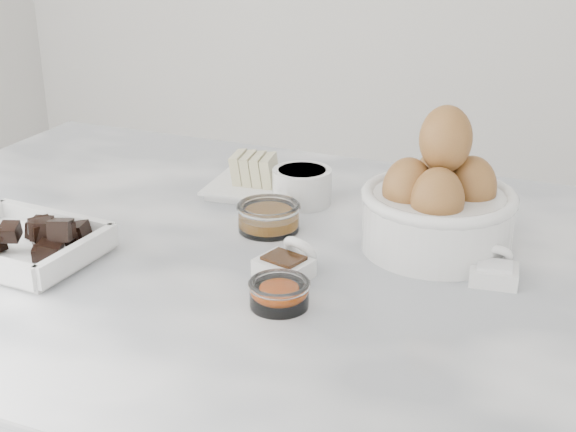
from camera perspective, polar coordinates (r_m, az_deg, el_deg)
The scene contains 9 objects.
marble_slab at distance 1.02m, azimuth -1.70°, elevation -3.55°, with size 1.20×0.80×0.04m, color white.
chocolate_dish at distance 1.04m, azimuth -18.65°, elevation -1.56°, with size 0.21×0.16×0.05m.
butter_plate at distance 1.20m, azimuth -2.28°, elevation 2.66°, with size 0.15×0.15×0.06m.
sugar_ramekin at distance 1.15m, azimuth 1.00°, elevation 2.24°, with size 0.09×0.09×0.05m.
egg_bowl at distance 1.01m, azimuth 10.65°, elevation 0.85°, with size 0.19×0.19×0.19m.
honey_bowl at distance 1.06m, azimuth -1.39°, elevation -0.04°, with size 0.09×0.09×0.04m.
zest_bowl at distance 0.88m, azimuth -0.63°, elevation -5.46°, with size 0.07×0.07×0.03m.
vanilla_spoon at distance 0.95m, azimuth -0.00°, elevation -3.33°, with size 0.07×0.08×0.05m.
salt_spoon at distance 0.96m, azimuth 14.47°, elevation -3.67°, with size 0.06×0.07×0.04m.
Camera 1 is at (0.38, -0.83, 1.37)m, focal length 50.00 mm.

